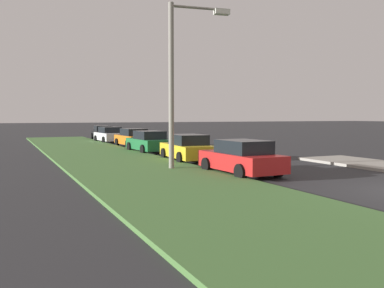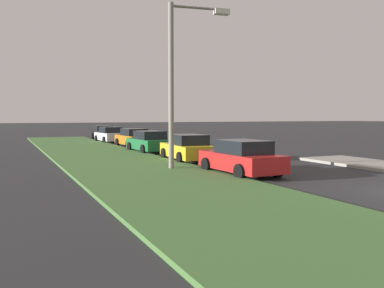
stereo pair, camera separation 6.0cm
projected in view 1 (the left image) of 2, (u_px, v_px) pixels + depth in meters
name	position (u px, v px, depth m)	size (l,w,h in m)	color
grass_median	(131.00, 168.00, 19.63)	(60.00, 6.00, 0.12)	#477238
parked_car_red	(241.00, 158.00, 17.68)	(4.37, 2.16, 1.47)	red
parked_car_yellow	(187.00, 148.00, 23.04)	(4.39, 2.19, 1.47)	gold
parked_car_green	(149.00, 142.00, 28.51)	(4.38, 2.17, 1.47)	#1E6B38
parked_car_orange	(133.00, 138.00, 33.71)	(4.39, 2.19, 1.47)	orange
parked_car_white	(109.00, 135.00, 39.10)	(4.40, 2.21, 1.47)	silver
parked_car_black	(103.00, 133.00, 44.19)	(4.40, 2.21, 1.47)	black
streetlight	(179.00, 73.00, 18.81)	(0.67, 2.87, 7.50)	gray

